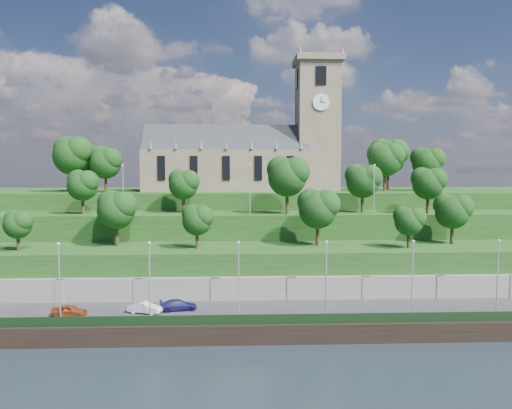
{
  "coord_description": "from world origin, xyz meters",
  "views": [
    {
      "loc": [
        -2.37,
        -53.28,
        19.05
      ],
      "look_at": [
        1.14,
        30.0,
        13.33
      ],
      "focal_mm": 35.0,
      "sensor_mm": 36.0,
      "label": 1
    }
  ],
  "objects_px": {
    "church": "(251,153)",
    "car_middle": "(145,308)",
    "car_right": "(178,305)",
    "car_left": "(69,310)"
  },
  "relations": [
    {
      "from": "church",
      "to": "car_right",
      "type": "height_order",
      "value": "church"
    },
    {
      "from": "church",
      "to": "car_left",
      "type": "height_order",
      "value": "church"
    },
    {
      "from": "church",
      "to": "car_right",
      "type": "relative_size",
      "value": 8.59
    },
    {
      "from": "car_left",
      "to": "car_middle",
      "type": "height_order",
      "value": "car_left"
    },
    {
      "from": "car_middle",
      "to": "car_right",
      "type": "distance_m",
      "value": 3.98
    },
    {
      "from": "car_right",
      "to": "car_left",
      "type": "bearing_deg",
      "value": 87.51
    },
    {
      "from": "car_middle",
      "to": "car_right",
      "type": "xyz_separation_m",
      "value": [
        3.82,
        1.11,
        -0.01
      ]
    },
    {
      "from": "church",
      "to": "car_middle",
      "type": "bearing_deg",
      "value": -109.14
    },
    {
      "from": "car_middle",
      "to": "church",
      "type": "bearing_deg",
      "value": -3.21
    },
    {
      "from": "car_left",
      "to": "car_right",
      "type": "xyz_separation_m",
      "value": [
        12.46,
        2.02,
        -0.03
      ]
    }
  ]
}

